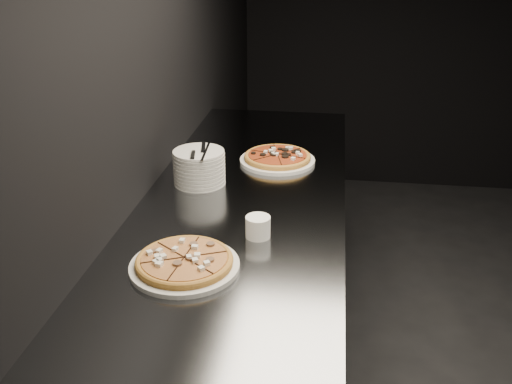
# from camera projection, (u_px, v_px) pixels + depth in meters

# --- Properties ---
(wall_left) EXTENTS (0.02, 5.00, 2.80)m
(wall_left) POSITION_uv_depth(u_px,v_px,m) (130.00, 68.00, 1.90)
(wall_left) COLOR black
(wall_left) RESTS_ON floor
(counter) EXTENTS (0.74, 2.44, 0.92)m
(counter) POSITION_uv_depth(u_px,v_px,m) (242.00, 311.00, 2.23)
(counter) COLOR slate
(counter) RESTS_ON floor
(pizza_mushroom) EXTENTS (0.37, 0.37, 0.04)m
(pizza_mushroom) POSITION_uv_depth(u_px,v_px,m) (184.00, 262.00, 1.65)
(pizza_mushroom) COLOR silver
(pizza_mushroom) RESTS_ON counter
(pizza_tomato) EXTENTS (0.35, 0.35, 0.04)m
(pizza_tomato) POSITION_uv_depth(u_px,v_px,m) (277.00, 158.00, 2.43)
(pizza_tomato) COLOR silver
(pizza_tomato) RESTS_ON counter
(plate_stack) EXTENTS (0.20, 0.20, 0.13)m
(plate_stack) POSITION_uv_depth(u_px,v_px,m) (199.00, 167.00, 2.20)
(plate_stack) COLOR silver
(plate_stack) RESTS_ON counter
(cutlery) EXTENTS (0.07, 0.21, 0.01)m
(cutlery) POSITION_uv_depth(u_px,v_px,m) (200.00, 152.00, 2.16)
(cutlery) COLOR #B4B7BC
(cutlery) RESTS_ON plate_stack
(ramekin) EXTENTS (0.08, 0.08, 0.07)m
(ramekin) POSITION_uv_depth(u_px,v_px,m) (258.00, 226.00, 1.81)
(ramekin) COLOR white
(ramekin) RESTS_ON counter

